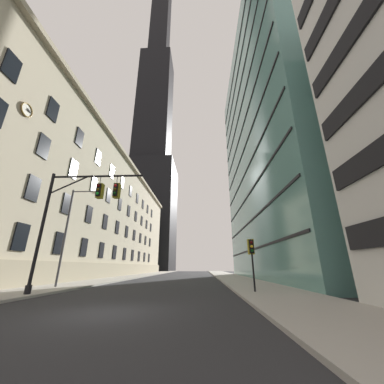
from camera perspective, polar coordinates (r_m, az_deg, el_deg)
ground_plane at (r=10.18m, az=-22.03°, el=-27.70°), size 102.00×160.00×0.10m
sidewalk_right at (r=10.54m, az=32.43°, el=-25.24°), size 5.00×160.00×0.15m
station_building at (r=47.03m, az=-27.70°, el=-4.93°), size 18.20×72.51×22.79m
dark_skyscraper at (r=118.38m, az=-10.08°, el=15.39°), size 23.77×23.77×222.76m
glass_office_midrise at (r=41.95m, az=23.26°, el=12.01°), size 15.17×38.48×44.43m
traffic_signal_mast at (r=16.51m, az=-26.72°, el=-2.97°), size 6.67×0.63×7.84m
traffic_light_near_right at (r=16.32m, az=15.27°, el=-14.30°), size 0.40×0.63×3.41m
street_lamppost at (r=22.39m, az=-29.26°, el=-7.87°), size 2.50×0.32×8.38m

